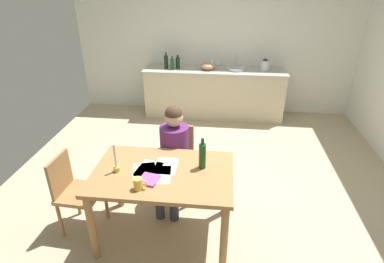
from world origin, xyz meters
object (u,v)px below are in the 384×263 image
at_px(sink_unit, 236,68).
at_px(wine_glass_near_sink, 218,61).
at_px(book_magazine, 149,180).
at_px(bottle_wine_red, 178,63).
at_px(chair_side_empty, 74,190).
at_px(bottle_vinegar, 172,64).
at_px(wine_glass_by_kettle, 212,61).
at_px(person_seated, 173,151).
at_px(wine_bottle_on_table, 202,155).
at_px(mixing_bowl, 208,66).
at_px(coffee_mug, 138,184).
at_px(chair_at_table, 176,159).
at_px(stovetop_kettle, 265,65).
at_px(dining_table, 163,181).
at_px(bottle_oil, 166,62).
at_px(candlestick, 116,164).

distance_m(sink_unit, wine_glass_near_sink, 0.37).
relative_size(book_magazine, bottle_wine_red, 0.72).
xyz_separation_m(chair_side_empty, bottle_vinegar, (0.51, 3.03, 0.53)).
bearing_deg(wine_glass_by_kettle, person_seated, -95.63).
xyz_separation_m(chair_side_empty, wine_bottle_on_table, (1.29, 0.11, 0.43)).
bearing_deg(bottle_vinegar, person_seated, -80.56).
distance_m(book_magazine, mixing_bowl, 3.26).
xyz_separation_m(coffee_mug, wine_bottle_on_table, (0.52, 0.39, 0.08)).
xyz_separation_m(wine_bottle_on_table, bottle_vinegar, (-0.77, 2.92, 0.10)).
xyz_separation_m(wine_glass_near_sink, wine_glass_by_kettle, (-0.12, 0.00, 0.00)).
bearing_deg(chair_at_table, stovetop_kettle, 63.83).
height_order(person_seated, stovetop_kettle, person_seated).
distance_m(dining_table, chair_at_table, 0.70).
height_order(sink_unit, bottle_wine_red, bottle_wine_red).
distance_m(coffee_mug, bottle_wine_red, 3.40).
bearing_deg(chair_at_table, wine_glass_by_kettle, 84.31).
bearing_deg(stovetop_kettle, chair_side_empty, -124.44).
bearing_deg(bottle_wine_red, wine_bottle_on_table, -77.09).
xyz_separation_m(bottle_oil, stovetop_kettle, (1.76, 0.04, -0.02)).
xyz_separation_m(bottle_vinegar, bottle_wine_red, (0.08, 0.08, 0.00)).
bearing_deg(bottle_oil, chair_at_table, -77.09).
xyz_separation_m(coffee_mug, wine_glass_near_sink, (0.55, 3.56, 0.19)).
bearing_deg(sink_unit, wine_bottle_on_table, -96.77).
bearing_deg(coffee_mug, book_magazine, 64.98).
relative_size(person_seated, bottle_vinegar, 4.97).
bearing_deg(wine_glass_near_sink, wine_bottle_on_table, -90.58).
relative_size(coffee_mug, book_magazine, 0.69).
bearing_deg(wine_glass_near_sink, sink_unit, -24.07).
relative_size(sink_unit, bottle_vinegar, 1.50).
height_order(dining_table, chair_side_empty, chair_side_empty).
bearing_deg(sink_unit, wine_glass_near_sink, 155.93).
bearing_deg(bottle_vinegar, mixing_bowl, 5.45).
bearing_deg(chair_at_table, candlestick, -121.98).
height_order(candlestick, wine_glass_by_kettle, candlestick).
bearing_deg(bottle_wine_red, bottle_vinegar, -137.65).
xyz_separation_m(sink_unit, wine_glass_by_kettle, (-0.44, 0.15, 0.09)).
bearing_deg(chair_at_table, bottle_wine_red, 98.04).
xyz_separation_m(stovetop_kettle, wine_glass_by_kettle, (-0.95, 0.15, 0.01)).
height_order(book_magazine, mixing_bowl, mixing_bowl).
bearing_deg(wine_glass_by_kettle, wine_bottle_on_table, -88.47).
bearing_deg(bottle_oil, bottle_wine_red, 4.72).
xyz_separation_m(dining_table, candlestick, (-0.43, -0.04, 0.19)).
bearing_deg(sink_unit, bottle_vinegar, -174.74).
bearing_deg(bottle_vinegar, wine_glass_near_sink, 17.27).
relative_size(chair_side_empty, wine_glass_by_kettle, 5.52).
bearing_deg(stovetop_kettle, bottle_oil, -178.69).
bearing_deg(chair_side_empty, bottle_oil, 82.84).
bearing_deg(sink_unit, person_seated, -105.34).
relative_size(bottle_oil, mixing_bowl, 1.06).
xyz_separation_m(book_magazine, bottle_wine_red, (-0.23, 3.26, 0.22)).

